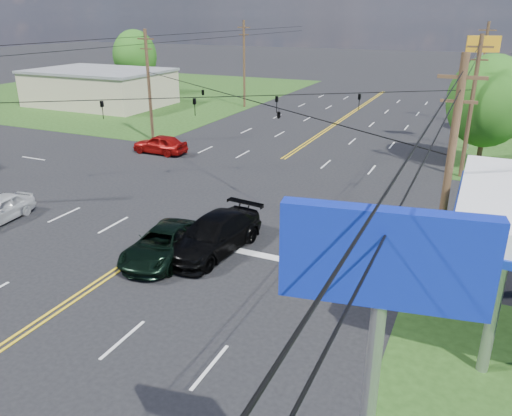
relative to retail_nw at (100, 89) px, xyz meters
The scene contains 18 objects.
ground 37.26m from the retail_nw, 36.25° to the right, with size 280.00×280.00×0.00m, color black.
grass_nw 11.36m from the retail_nw, 116.57° to the left, with size 46.00×48.00×0.03m, color #203E14.
stop_bar 46.14m from the retail_nw, 40.60° to the right, with size 10.00×0.50×0.02m, color silver.
retail_nw is the anchor object (origin of this frame).
pole_se 53.09m from the retail_nw, 35.79° to the right, with size 1.60×0.28×9.50m.
pole_nw 21.60m from the retail_nw, 37.41° to the right, with size 1.60×0.28×9.50m.
pole_ne 45.02m from the retail_nw, 16.82° to the right, with size 1.60×0.28×9.50m.
pole_left_far 18.30m from the retail_nw, 19.44° to the left, with size 1.60×0.28×10.00m.
pole_right_far 43.53m from the retail_nw, ahead, with size 1.60×0.28×10.00m.
span_wire_signals 37.42m from the retail_nw, 36.25° to the right, with size 26.00×18.00×1.13m.
power_lines 38.98m from the retail_nw, 38.66° to the right, with size 26.04×100.00×0.64m.
tree_right_a 45.21m from the retail_nw, 12.80° to the right, with size 5.70×5.70×8.18m.
tree_far_l 10.69m from the retail_nw, 101.31° to the left, with size 6.08×6.08×8.72m.
pickup_dkgreen 44.83m from the retail_nw, 45.83° to the right, with size 2.40×5.20×1.44m, color black.
suv_black 44.95m from the retail_nw, 42.75° to the right, with size 2.43×5.97×1.73m, color black.
sedan_red 26.13m from the retail_nw, 39.20° to the right, with size 1.83×4.56×1.55m, color maroon.
polesign_se 61.63m from the retail_nw, 45.58° to the right, with size 2.52×0.67×8.58m.
polesign_ne 43.58m from the retail_nw, ahead, with size 2.47×0.89×9.09m.
Camera 1 is at (13.81, -15.34, 10.67)m, focal length 35.00 mm.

